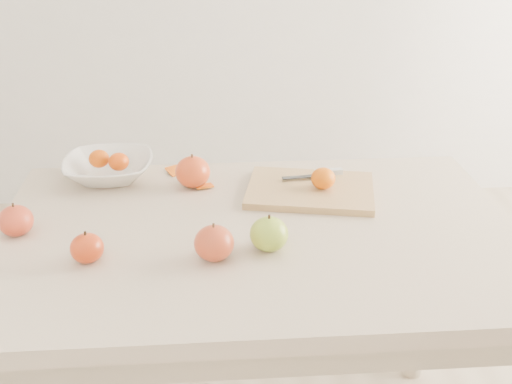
{
  "coord_description": "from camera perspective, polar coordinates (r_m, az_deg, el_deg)",
  "views": [
    {
      "loc": [
        -0.1,
        -1.29,
        1.45
      ],
      "look_at": [
        0.0,
        0.05,
        0.82
      ],
      "focal_mm": 45.0,
      "sensor_mm": 36.0,
      "label": 1
    }
  ],
  "objects": [
    {
      "name": "table",
      "position": [
        1.52,
        0.14,
        -6.58
      ],
      "size": [
        1.2,
        0.8,
        0.75
      ],
      "color": "beige",
      "rests_on": "ground"
    },
    {
      "name": "cutting_board",
      "position": [
        1.64,
        4.84,
        0.17
      ],
      "size": [
        0.36,
        0.29,
        0.02
      ],
      "primitive_type": "cube",
      "rotation": [
        0.0,
        0.0,
        -0.2
      ],
      "color": "tan",
      "rests_on": "table"
    },
    {
      "name": "board_tangerine",
      "position": [
        1.62,
        5.99,
        1.21
      ],
      "size": [
        0.06,
        0.06,
        0.05
      ],
      "primitive_type": "ellipsoid",
      "color": "#D15107",
      "rests_on": "cutting_board"
    },
    {
      "name": "fruit_bowl",
      "position": [
        1.76,
        -12.95,
        2.06
      ],
      "size": [
        0.24,
        0.24,
        0.06
      ],
      "primitive_type": "imported",
      "color": "white",
      "rests_on": "table"
    },
    {
      "name": "bowl_tangerine_near",
      "position": [
        1.76,
        -13.78,
        2.9
      ],
      "size": [
        0.05,
        0.05,
        0.05
      ],
      "primitive_type": "ellipsoid",
      "color": "orange",
      "rests_on": "fruit_bowl"
    },
    {
      "name": "bowl_tangerine_far",
      "position": [
        1.73,
        -12.11,
        2.66
      ],
      "size": [
        0.05,
        0.05,
        0.05
      ],
      "primitive_type": "ellipsoid",
      "color": "#D34B07",
      "rests_on": "fruit_bowl"
    },
    {
      "name": "orange_peel_a",
      "position": [
        1.78,
        -6.92,
        1.84
      ],
      "size": [
        0.07,
        0.07,
        0.01
      ],
      "primitive_type": "cube",
      "rotation": [
        0.21,
        0.0,
        0.55
      ],
      "color": "#D5580F",
      "rests_on": "table"
    },
    {
      "name": "orange_peel_b",
      "position": [
        1.68,
        -4.63,
        0.46
      ],
      "size": [
        0.05,
        0.05,
        0.01
      ],
      "primitive_type": "cube",
      "rotation": [
        -0.14,
        0.0,
        0.26
      ],
      "color": "orange",
      "rests_on": "table"
    },
    {
      "name": "paring_knife",
      "position": [
        1.7,
        6.05,
        1.7
      ],
      "size": [
        0.17,
        0.05,
        0.01
      ],
      "color": "silver",
      "rests_on": "cutting_board"
    },
    {
      "name": "apple_green",
      "position": [
        1.37,
        1.17,
        -3.75
      ],
      "size": [
        0.08,
        0.08,
        0.08
      ],
      "primitive_type": "ellipsoid",
      "color": "olive",
      "rests_on": "table"
    },
    {
      "name": "apple_red_d",
      "position": [
        1.53,
        -20.58,
        -2.4
      ],
      "size": [
        0.08,
        0.08,
        0.07
      ],
      "primitive_type": "ellipsoid",
      "color": "#A61613",
      "rests_on": "table"
    },
    {
      "name": "apple_red_c",
      "position": [
        1.34,
        -3.75,
        -4.56
      ],
      "size": [
        0.08,
        0.08,
        0.08
      ],
      "primitive_type": "ellipsoid",
      "color": "maroon",
      "rests_on": "table"
    },
    {
      "name": "apple_red_a",
      "position": [
        1.67,
        -5.64,
        1.79
      ],
      "size": [
        0.09,
        0.09,
        0.08
      ],
      "primitive_type": "ellipsoid",
      "color": "#A30703",
      "rests_on": "table"
    },
    {
      "name": "apple_red_b",
      "position": [
        1.37,
        -14.79,
        -4.85
      ],
      "size": [
        0.07,
        0.07,
        0.06
      ],
      "primitive_type": "ellipsoid",
      "color": "#97050F",
      "rests_on": "table"
    }
  ]
}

